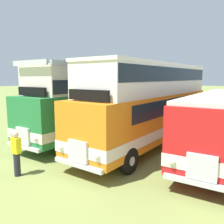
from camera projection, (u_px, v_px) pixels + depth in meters
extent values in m
cube|color=#237538|center=(96.00, 110.00, 14.97)|extent=(2.63, 10.57, 2.30)
cube|color=silver|center=(96.00, 119.00, 15.05)|extent=(2.67, 10.62, 0.44)
cube|color=#19232D|center=(99.00, 100.00, 15.21)|extent=(2.63, 8.18, 0.76)
cube|color=#19232D|center=(24.00, 109.00, 10.62)|extent=(2.20, 0.13, 0.90)
cube|color=silver|center=(23.00, 136.00, 10.71)|extent=(0.90, 0.13, 0.80)
cube|color=silver|center=(23.00, 147.00, 10.76)|extent=(2.30, 0.17, 0.16)
sphere|color=#EAEACC|center=(36.00, 139.00, 10.20)|extent=(0.22, 0.22, 0.22)
sphere|color=#EAEACC|center=(11.00, 133.00, 11.20)|extent=(0.22, 0.22, 0.22)
cube|color=silver|center=(98.00, 80.00, 14.89)|extent=(2.52, 9.67, 1.50)
cube|color=silver|center=(30.00, 63.00, 10.68)|extent=(2.40, 0.13, 0.24)
cube|color=silver|center=(132.00, 69.00, 18.30)|extent=(2.40, 0.13, 0.24)
cube|color=silver|center=(113.00, 66.00, 14.11)|extent=(0.22, 9.65, 0.24)
cube|color=silver|center=(83.00, 67.00, 15.45)|extent=(0.22, 9.65, 0.24)
cube|color=#19232D|center=(98.00, 84.00, 14.94)|extent=(2.56, 9.57, 0.64)
cube|color=black|center=(32.00, 91.00, 10.91)|extent=(1.90, 0.14, 0.40)
cylinder|color=black|center=(68.00, 144.00, 11.50)|extent=(0.29, 1.04, 1.04)
cylinder|color=silver|center=(70.00, 144.00, 11.41)|extent=(0.02, 0.36, 0.36)
cylinder|color=black|center=(37.00, 137.00, 12.78)|extent=(0.29, 1.04, 1.04)
cylinder|color=silver|center=(35.00, 137.00, 12.87)|extent=(0.02, 0.36, 0.36)
cylinder|color=black|center=(137.00, 122.00, 17.33)|extent=(0.29, 1.04, 1.04)
cylinder|color=silver|center=(139.00, 122.00, 17.25)|extent=(0.02, 0.36, 0.36)
cylinder|color=black|center=(112.00, 118.00, 18.62)|extent=(0.29, 1.04, 1.04)
cylinder|color=silver|center=(110.00, 118.00, 18.70)|extent=(0.02, 0.36, 0.36)
cube|color=orange|center=(150.00, 115.00, 12.94)|extent=(2.94, 11.35, 2.30)
cube|color=white|center=(150.00, 126.00, 13.03)|extent=(2.99, 11.39, 0.44)
cube|color=#19232D|center=(154.00, 103.00, 13.17)|extent=(2.88, 8.95, 0.76)
cube|color=#19232D|center=(79.00, 117.00, 8.38)|extent=(2.20, 0.19, 0.90)
cube|color=silver|center=(78.00, 151.00, 8.48)|extent=(0.90, 0.16, 0.80)
cube|color=silver|center=(78.00, 165.00, 8.53)|extent=(2.30, 0.23, 0.16)
sphere|color=#EAEACC|center=(97.00, 156.00, 7.95)|extent=(0.22, 0.22, 0.22)
sphere|color=#EAEACC|center=(61.00, 147.00, 8.99)|extent=(0.22, 0.22, 0.22)
cube|color=white|center=(153.00, 80.00, 12.86)|extent=(2.81, 10.44, 1.50)
cube|color=white|center=(153.00, 65.00, 12.74)|extent=(2.87, 10.55, 0.14)
cube|color=#19232D|center=(153.00, 75.00, 12.82)|extent=(2.84, 10.35, 0.68)
cube|color=black|center=(88.00, 95.00, 8.67)|extent=(1.90, 0.20, 0.40)
cylinder|color=black|center=(129.00, 160.00, 9.22)|extent=(0.32, 1.05, 1.04)
cylinder|color=silver|center=(132.00, 161.00, 9.13)|extent=(0.03, 0.36, 0.36)
cylinder|color=black|center=(85.00, 150.00, 10.55)|extent=(0.32, 1.05, 1.04)
cylinder|color=silver|center=(83.00, 149.00, 10.64)|extent=(0.03, 0.36, 0.36)
cylinder|color=black|center=(192.00, 127.00, 15.51)|extent=(0.32, 1.05, 1.04)
cylinder|color=silver|center=(194.00, 127.00, 15.42)|extent=(0.03, 0.36, 0.36)
cylinder|color=black|center=(160.00, 123.00, 16.85)|extent=(0.32, 1.05, 1.04)
cylinder|color=silver|center=(158.00, 123.00, 16.93)|extent=(0.03, 0.36, 0.36)
cube|color=silver|center=(224.00, 134.00, 11.04)|extent=(2.74, 9.72, 0.44)
cube|color=#19232D|center=(205.00, 126.00, 6.89)|extent=(2.20, 0.15, 0.90)
cube|color=silver|center=(202.00, 167.00, 6.98)|extent=(0.90, 0.14, 0.80)
cube|color=silver|center=(201.00, 184.00, 7.03)|extent=(2.30, 0.19, 0.16)
sphere|color=#EAEACC|center=(172.00, 162.00, 7.45)|extent=(0.22, 0.22, 0.22)
cylinder|color=black|center=(179.00, 162.00, 9.05)|extent=(0.30, 1.05, 1.04)
cylinder|color=silver|center=(175.00, 161.00, 9.13)|extent=(0.03, 0.36, 0.36)
cylinder|color=black|center=(210.00, 131.00, 14.25)|extent=(0.30, 1.05, 1.04)
cylinder|color=silver|center=(207.00, 131.00, 14.33)|extent=(0.03, 0.36, 0.36)
cylinder|color=#23232D|center=(17.00, 165.00, 8.98)|extent=(0.24, 0.24, 0.90)
cube|color=yellow|center=(16.00, 146.00, 8.87)|extent=(0.36, 0.22, 0.60)
sphere|color=beige|center=(15.00, 135.00, 8.81)|extent=(0.22, 0.22, 0.22)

